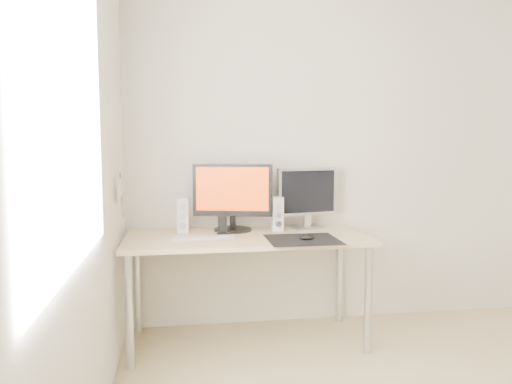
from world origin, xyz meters
TOP-DOWN VIEW (x-y plane):
  - wall_back at (0.00, 1.75)m, footprint 3.50×0.00m
  - wall_left at (-1.75, 0.00)m, footprint 0.00×3.50m
  - window_pane at (-1.74, 0.00)m, footprint 0.00×1.30m
  - mousepad at (-0.60, 1.19)m, footprint 0.45×0.40m
  - mouse at (-0.58, 1.16)m, footprint 0.10×0.06m
  - desk at (-0.93, 1.38)m, footprint 1.60×0.70m
  - main_monitor at (-1.00, 1.57)m, footprint 0.55×0.31m
  - second_monitor at (-0.46, 1.61)m, footprint 0.45×0.20m
  - speaker_left at (-1.35, 1.56)m, footprint 0.08×0.09m
  - speaker_right at (-0.69, 1.54)m, footprint 0.08×0.09m
  - keyboard at (-1.22, 1.30)m, footprint 0.42×0.12m
  - phone_dock at (-1.08, 1.45)m, footprint 0.07×0.06m
  - pennant at (-1.72, 1.24)m, footprint 0.01×0.23m

SIDE VIEW (x-z plane):
  - desk at x=-0.93m, z-range 0.29..1.02m
  - mousepad at x=-0.60m, z-range 0.73..0.73m
  - keyboard at x=-1.22m, z-range 0.73..0.75m
  - mouse at x=-0.58m, z-range 0.73..0.77m
  - phone_dock at x=-1.08m, z-range 0.70..0.84m
  - speaker_left at x=-1.35m, z-range 0.73..0.97m
  - speaker_right at x=-0.69m, z-range 0.73..0.97m
  - second_monitor at x=-0.46m, z-range 0.75..1.19m
  - main_monitor at x=-1.00m, z-range 0.75..1.22m
  - pennant at x=-1.72m, z-range 0.90..1.19m
  - wall_back at x=0.00m, z-range -0.50..3.00m
  - wall_left at x=-1.75m, z-range -0.50..3.00m
  - window_pane at x=-1.74m, z-range 0.85..2.15m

